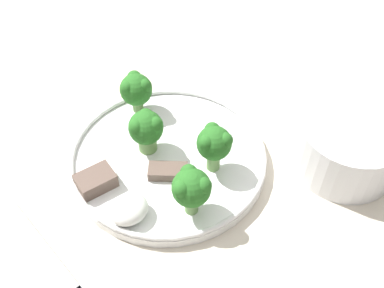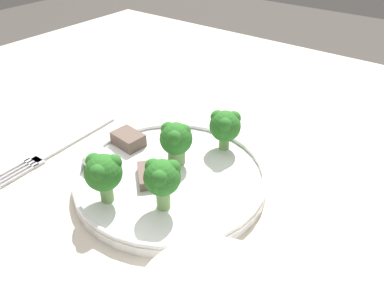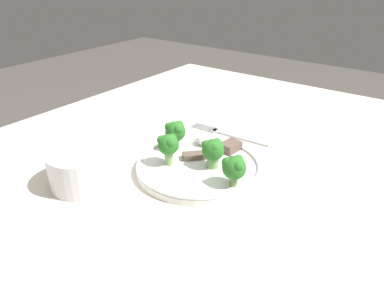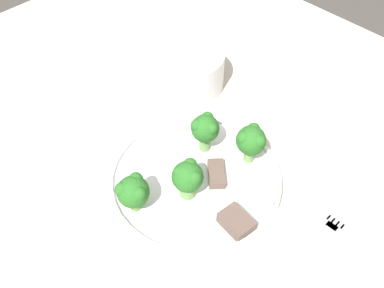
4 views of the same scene
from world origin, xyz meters
name	(u,v)px [view 4 (image 4 of 4)]	position (x,y,z in m)	size (l,w,h in m)	color
table	(193,247)	(0.00, 0.00, 0.68)	(1.23, 1.07, 0.78)	beige
dinner_plate	(196,179)	(-0.03, 0.03, 0.79)	(0.24, 0.24, 0.02)	white
fork	(314,247)	(0.15, 0.07, 0.78)	(0.03, 0.20, 0.00)	#B2B2B7
cream_bowl	(188,70)	(-0.19, 0.17, 0.81)	(0.12, 0.12, 0.06)	silver
broccoli_floret_near_rim_left	(205,129)	(-0.06, 0.08, 0.83)	(0.04, 0.04, 0.06)	#709E56
broccoli_floret_center_left	(188,177)	(-0.02, 0.01, 0.83)	(0.04, 0.04, 0.06)	#709E56
broccoli_floret_back_left	(251,140)	(0.00, 0.11, 0.83)	(0.04, 0.04, 0.06)	#709E56
broccoli_floret_front_left	(133,191)	(-0.05, -0.06, 0.83)	(0.04, 0.04, 0.06)	#709E56
meat_slice_front_slice	(236,222)	(0.06, 0.02, 0.80)	(0.05, 0.03, 0.02)	brown
meat_slice_middle_slice	(216,174)	(-0.01, 0.06, 0.80)	(0.05, 0.05, 0.01)	brown
sauce_dollop	(263,192)	(0.06, 0.07, 0.80)	(0.04, 0.04, 0.02)	white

